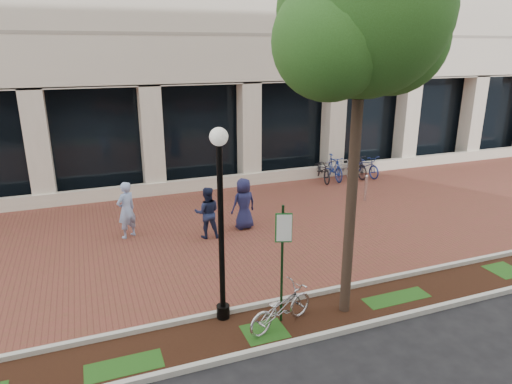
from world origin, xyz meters
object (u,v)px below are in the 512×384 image
object	(u,v)px
pedestrian_mid	(207,213)
bike_rack_cluster	(344,167)
lamppost	(221,216)
bollard	(366,188)
pedestrian_right	(244,204)
locked_bicycle	(281,307)
parking_sign	(282,250)
street_tree	(365,22)
pedestrian_left	(126,210)

from	to	relation	value
pedestrian_mid	bike_rack_cluster	distance (m)	8.48
lamppost	bollard	world-z (taller)	lamppost
pedestrian_right	locked_bicycle	bearing A→B (deg)	68.00
pedestrian_mid	parking_sign	bearing A→B (deg)	106.26
locked_bicycle	pedestrian_mid	distance (m)	5.07
pedestrian_mid	bike_rack_cluster	xyz separation A→B (m)	(7.35, 4.23, -0.28)
street_tree	locked_bicycle	xyz separation A→B (m)	(-1.60, -0.08, -5.53)
lamppost	bike_rack_cluster	bearing A→B (deg)	46.28
lamppost	locked_bicycle	world-z (taller)	lamppost
lamppost	bike_rack_cluster	xyz separation A→B (m)	(8.19, 8.57, -1.81)
pedestrian_mid	pedestrian_left	bearing A→B (deg)	-7.98
street_tree	bike_rack_cluster	world-z (taller)	street_tree
pedestrian_mid	bollard	world-z (taller)	pedestrian_mid
locked_bicycle	pedestrian_left	distance (m)	6.43
parking_sign	pedestrian_right	size ratio (longest dim) A/B	1.57
lamppost	bollard	distance (m)	9.33
parking_sign	pedestrian_left	bearing A→B (deg)	133.39
pedestrian_mid	bike_rack_cluster	bearing A→B (deg)	-136.90
parking_sign	lamppost	size ratio (longest dim) A/B	0.63
parking_sign	pedestrian_right	distance (m)	5.35
street_tree	pedestrian_left	world-z (taller)	street_tree
parking_sign	pedestrian_right	xyz separation A→B (m)	(1.00, 5.19, -0.81)
street_tree	pedestrian_mid	distance (m)	7.40
pedestrian_mid	bollard	xyz separation A→B (m)	(6.43, 1.21, -0.28)
parking_sign	pedestrian_mid	size ratio (longest dim) A/B	1.63
street_tree	locked_bicycle	world-z (taller)	street_tree
street_tree	pedestrian_left	size ratio (longest dim) A/B	4.45
bike_rack_cluster	pedestrian_right	bearing A→B (deg)	-144.81
street_tree	pedestrian_mid	size ratio (longest dim) A/B	4.89
pedestrian_mid	pedestrian_right	world-z (taller)	pedestrian_right
pedestrian_left	street_tree	bearing A→B (deg)	91.55
street_tree	bollard	xyz separation A→B (m)	(4.65, 6.19, -5.45)
locked_bicycle	bollard	xyz separation A→B (m)	(6.25, 6.26, 0.08)
parking_sign	locked_bicycle	xyz separation A→B (m)	(-0.08, -0.15, -1.20)
pedestrian_left	bollard	world-z (taller)	pedestrian_left
parking_sign	pedestrian_mid	world-z (taller)	parking_sign
bollard	bike_rack_cluster	world-z (taller)	bike_rack_cluster
lamppost	street_tree	bearing A→B (deg)	-13.56
parking_sign	bike_rack_cluster	bearing A→B (deg)	71.97
lamppost	pedestrian_mid	world-z (taller)	lamppost
pedestrian_left	bike_rack_cluster	xyz separation A→B (m)	(9.61, 3.35, -0.36)
locked_bicycle	street_tree	bearing A→B (deg)	-107.14
bike_rack_cluster	bollard	bearing A→B (deg)	-104.67
parking_sign	pedestrian_mid	distance (m)	4.98
pedestrian_right	bike_rack_cluster	bearing A→B (deg)	-157.61
pedestrian_left	parking_sign	bearing A→B (deg)	80.51
lamppost	street_tree	xyz separation A→B (m)	(2.63, -0.63, 3.64)
locked_bicycle	pedestrian_right	world-z (taller)	pedestrian_right
pedestrian_left	lamppost	bearing A→B (deg)	72.09
parking_sign	lamppost	xyz separation A→B (m)	(-1.11, 0.56, 0.68)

